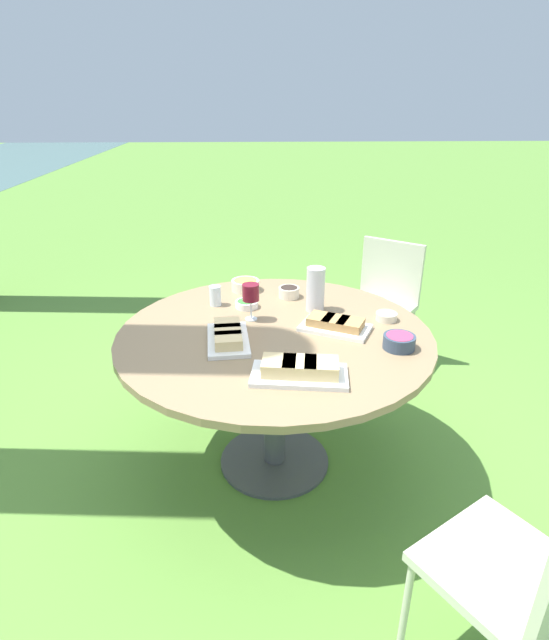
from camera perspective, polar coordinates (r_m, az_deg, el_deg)
name	(u,v)px	position (r m, az deg, el deg)	size (l,w,h in m)	color
ground_plane	(274,461)	(2.79, 0.00, -15.82)	(40.00, 40.00, 0.00)	#5B8C38
dining_table	(274,350)	(2.41, 0.00, -3.50)	(1.49, 1.49, 0.77)	#4C4C51
chair_near_left	(532,571)	(1.80, 27.36, -24.12)	(0.59, 0.60, 0.89)	beige
chair_near_right	(383,295)	(3.55, 12.29, 2.76)	(0.60, 0.60, 0.89)	beige
water_pitcher	(315,289)	(2.56, 4.71, 3.53)	(0.10, 0.09, 0.23)	silver
wine_glass	(251,293)	(2.44, -2.74, 3.05)	(0.08, 0.08, 0.19)	silver
platter_bread_main	(335,325)	(2.39, 6.96, -0.53)	(0.31, 0.37, 0.06)	white
platter_charcuterie	(228,336)	(2.26, -5.35, -1.82)	(0.35, 0.21, 0.07)	white
platter_sandwich_side	(299,370)	(1.98, 2.86, -5.71)	(0.24, 0.40, 0.08)	white
bowl_fries	(245,285)	(2.86, -3.35, 4.06)	(0.16, 0.16, 0.06)	beige
bowl_salad	(247,304)	(2.63, -3.20, 1.87)	(0.12, 0.12, 0.04)	white
bowl_olives	(289,292)	(2.76, 1.67, 3.26)	(0.11, 0.11, 0.06)	beige
bowl_dip_red	(399,341)	(2.26, 14.06, -2.35)	(0.14, 0.14, 0.06)	#334256
bowl_dip_cream	(386,316)	(2.54, 12.67, 0.44)	(0.10, 0.10, 0.04)	beige
cup_water_near	(215,296)	(2.66, -6.78, 2.78)	(0.06, 0.06, 0.11)	silver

